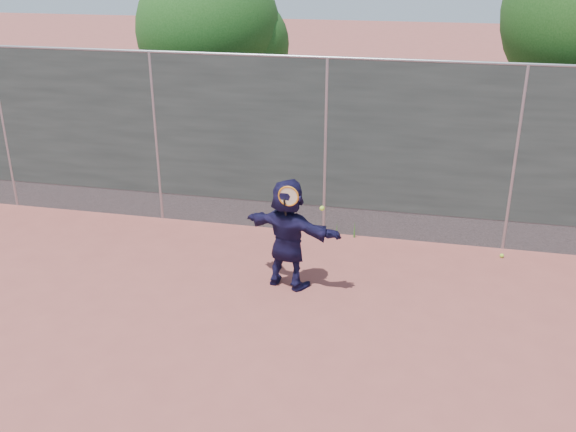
# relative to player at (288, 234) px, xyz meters

# --- Properties ---
(ground) EXTENTS (80.00, 80.00, 0.00)m
(ground) POSITION_rel_player_xyz_m (0.19, -1.52, -0.82)
(ground) COLOR #9E4C42
(ground) RESTS_ON ground
(player) EXTENTS (1.60, 0.92, 1.64)m
(player) POSITION_rel_player_xyz_m (0.00, 0.00, 0.00)
(player) COLOR #18153A
(player) RESTS_ON ground
(ball_ground) EXTENTS (0.07, 0.07, 0.07)m
(ball_ground) POSITION_rel_player_xyz_m (3.15, 1.62, -0.79)
(ball_ground) COLOR #AAE232
(ball_ground) RESTS_ON ground
(fence) EXTENTS (20.00, 0.06, 3.03)m
(fence) POSITION_rel_player_xyz_m (0.19, 1.98, 0.76)
(fence) COLOR #38423D
(fence) RESTS_ON ground
(swing_action) EXTENTS (0.66, 0.21, 0.51)m
(swing_action) POSITION_rel_player_xyz_m (0.10, -0.21, 0.62)
(swing_action) COLOR orange
(swing_action) RESTS_ON ground
(tree_left) EXTENTS (3.15, 3.00, 4.53)m
(tree_left) POSITION_rel_player_xyz_m (-2.65, 5.04, 2.12)
(tree_left) COLOR #382314
(tree_left) RESTS_ON ground
(weed_clump) EXTENTS (0.68, 0.07, 0.30)m
(weed_clump) POSITION_rel_player_xyz_m (0.49, 1.87, -0.69)
(weed_clump) COLOR #387226
(weed_clump) RESTS_ON ground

